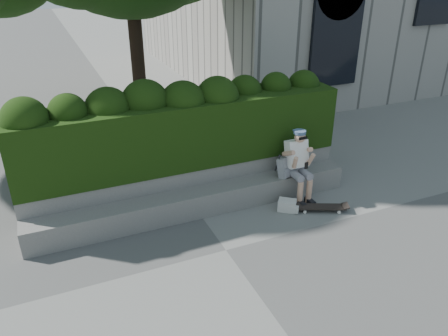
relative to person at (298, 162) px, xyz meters
name	(u,v)px	position (x,y,z in m)	size (l,w,h in m)	color
ground	(226,250)	(-1.96, -1.07, -0.75)	(80.00, 80.00, 0.00)	slate
bench_ledge	(198,202)	(-1.96, 0.18, -0.53)	(6.00, 0.45, 0.45)	gray
planter_wall	(190,184)	(-1.96, 0.66, -0.38)	(6.00, 0.50, 0.75)	gray
hedge	(184,132)	(-1.96, 0.88, 0.60)	(6.00, 1.00, 1.20)	black
person	(298,162)	(0.00, 0.00, 0.00)	(0.40, 0.76, 1.38)	gray
skateboard	(321,207)	(0.15, -0.66, -0.67)	(0.91, 0.57, 0.09)	black
backpack_plaid	(284,167)	(-0.24, 0.08, -0.11)	(0.27, 0.14, 0.39)	#A9ABAE
backpack_ground	(287,205)	(-0.42, -0.39, -0.65)	(0.32, 0.23, 0.21)	silver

